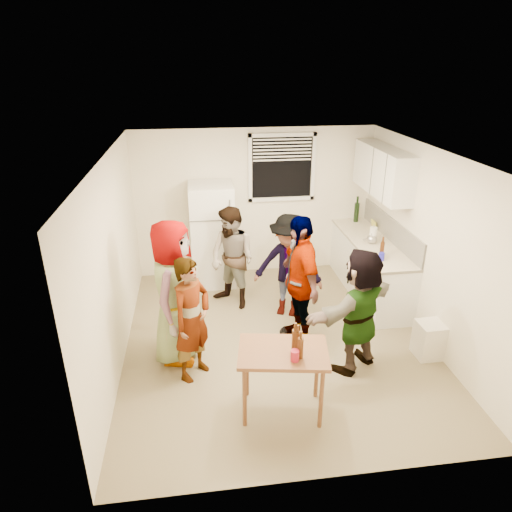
{
  "coord_description": "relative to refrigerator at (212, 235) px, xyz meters",
  "views": [
    {
      "loc": [
        -0.99,
        -5.14,
        3.53
      ],
      "look_at": [
        -0.25,
        0.25,
        1.15
      ],
      "focal_mm": 32.0,
      "sensor_mm": 36.0,
      "label": 1
    }
  ],
  "objects": [
    {
      "name": "room",
      "position": [
        0.75,
        -1.88,
        -0.85
      ],
      "size": [
        4.0,
        4.5,
        2.5
      ],
      "primitive_type": null,
      "color": "white",
      "rests_on": "ground"
    },
    {
      "name": "window",
      "position": [
        1.2,
        0.33,
        1.0
      ],
      "size": [
        1.12,
        0.1,
        1.06
      ],
      "primitive_type": null,
      "color": "white",
      "rests_on": "room"
    },
    {
      "name": "refrigerator",
      "position": [
        0.0,
        0.0,
        0.0
      ],
      "size": [
        0.7,
        0.7,
        1.7
      ],
      "primitive_type": "cube",
      "color": "white",
      "rests_on": "ground"
    },
    {
      "name": "counter_lower",
      "position": [
        2.45,
        -0.73,
        -0.42
      ],
      "size": [
        0.6,
        2.2,
        0.86
      ],
      "primitive_type": "cube",
      "color": "white",
      "rests_on": "ground"
    },
    {
      "name": "countertop",
      "position": [
        2.45,
        -0.73,
        0.03
      ],
      "size": [
        0.64,
        2.22,
        0.04
      ],
      "primitive_type": "cube",
      "color": "beige",
      "rests_on": "counter_lower"
    },
    {
      "name": "backsplash",
      "position": [
        2.74,
        -0.73,
        0.23
      ],
      "size": [
        0.03,
        2.2,
        0.36
      ],
      "primitive_type": "cube",
      "color": "#ACA89F",
      "rests_on": "countertop"
    },
    {
      "name": "upper_cabinets",
      "position": [
        2.58,
        -0.53,
        1.1
      ],
      "size": [
        0.34,
        1.6,
        0.7
      ],
      "primitive_type": "cube",
      "color": "white",
      "rests_on": "room"
    },
    {
      "name": "kettle",
      "position": [
        2.4,
        -0.82,
        0.05
      ],
      "size": [
        0.25,
        0.22,
        0.18
      ],
      "primitive_type": null,
      "rotation": [
        0.0,
        0.0,
        0.24
      ],
      "color": "silver",
      "rests_on": "countertop"
    },
    {
      "name": "paper_towel",
      "position": [
        2.43,
        -0.79,
        0.05
      ],
      "size": [
        0.11,
        0.11,
        0.24
      ],
      "primitive_type": "cylinder",
      "color": "white",
      "rests_on": "countertop"
    },
    {
      "name": "wine_bottle",
      "position": [
        2.5,
        0.18,
        0.05
      ],
      "size": [
        0.08,
        0.08,
        0.33
      ],
      "primitive_type": "cylinder",
      "color": "black",
      "rests_on": "countertop"
    },
    {
      "name": "beer_bottle_counter",
      "position": [
        2.35,
        -1.34,
        0.05
      ],
      "size": [
        0.06,
        0.06,
        0.23
      ],
      "primitive_type": "cylinder",
      "color": "#47230C",
      "rests_on": "countertop"
    },
    {
      "name": "blue_cup",
      "position": [
        2.31,
        -1.45,
        0.05
      ],
      "size": [
        0.08,
        0.08,
        0.11
      ],
      "primitive_type": "cylinder",
      "color": "#1F1CB5",
      "rests_on": "countertop"
    },
    {
      "name": "picture_frame",
      "position": [
        2.67,
        -0.21,
        0.12
      ],
      "size": [
        0.02,
        0.18,
        0.15
      ],
      "primitive_type": "cube",
      "color": "#D1CC4B",
      "rests_on": "countertop"
    },
    {
      "name": "trash_bin",
      "position": [
        2.6,
        -2.49,
        -0.6
      ],
      "size": [
        0.33,
        0.33,
        0.47
      ],
      "primitive_type": "cube",
      "rotation": [
        0.0,
        0.0,
        0.04
      ],
      "color": "white",
      "rests_on": "ground"
    },
    {
      "name": "serving_table",
      "position": [
        0.57,
        -3.21,
        -0.85
      ],
      "size": [
        1.01,
        0.75,
        0.77
      ],
      "primitive_type": null,
      "rotation": [
        0.0,
        0.0,
        -0.17
      ],
      "color": "brown",
      "rests_on": "ground"
    },
    {
      "name": "beer_bottle_table",
      "position": [
        0.68,
        -3.22,
        -0.08
      ],
      "size": [
        0.06,
        0.06,
        0.24
      ],
      "primitive_type": "cylinder",
      "color": "#47230C",
      "rests_on": "serving_table"
    },
    {
      "name": "red_cup",
      "position": [
        0.65,
        -3.39,
        -0.08
      ],
      "size": [
        0.09,
        0.09,
        0.12
      ],
      "primitive_type": "cylinder",
      "color": "maroon",
      "rests_on": "serving_table"
    },
    {
      "name": "guest_grey",
      "position": [
        -0.56,
        -2.07,
        -0.85
      ],
      "size": [
        2.01,
        1.36,
        0.58
      ],
      "primitive_type": "imported",
      "rotation": [
        0.0,
        0.0,
        1.3
      ],
      "color": "gray",
      "rests_on": "ground"
    },
    {
      "name": "guest_stripe",
      "position": [
        -0.36,
        -2.46,
        -0.85
      ],
      "size": [
        1.51,
        1.42,
        0.37
      ],
      "primitive_type": "imported",
      "rotation": [
        0.0,
        0.0,
        0.85
      ],
      "color": "#141933",
      "rests_on": "ground"
    },
    {
      "name": "guest_back_left",
      "position": [
        0.25,
        -0.84,
        -0.85
      ],
      "size": [
        1.65,
        1.62,
        0.59
      ],
      "primitive_type": "imported",
      "rotation": [
        0.0,
        0.0,
        -0.81
      ],
      "color": "brown",
      "rests_on": "ground"
    },
    {
      "name": "guest_back_right",
      "position": [
        1.03,
        -1.21,
        -0.85
      ],
      "size": [
        1.52,
        1.82,
        0.58
      ],
      "primitive_type": "imported",
      "rotation": [
        0.0,
        0.0,
        -0.4
      ],
      "color": "#3C3B40",
      "rests_on": "ground"
    },
    {
      "name": "guest_black",
      "position": [
        1.03,
        -1.88,
        -0.85
      ],
      "size": [
        1.89,
        1.27,
        0.43
      ],
      "primitive_type": "imported",
      "rotation": [
        0.0,
        0.0,
        -1.43
      ],
      "color": "black",
      "rests_on": "ground"
    },
    {
      "name": "guest_orange",
      "position": [
        1.6,
        -2.56,
        -0.85
      ],
      "size": [
        2.07,
        2.1,
        0.46
      ],
      "primitive_type": "imported",
      "rotation": [
        0.0,
        0.0,
        3.71
      ],
      "color": "gold",
      "rests_on": "ground"
    }
  ]
}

